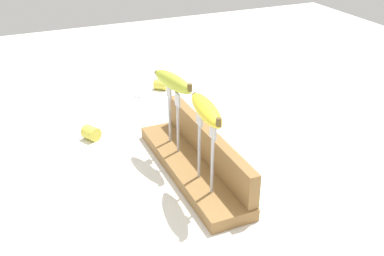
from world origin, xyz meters
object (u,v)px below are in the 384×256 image
at_px(fork_stand_right, 206,145).
at_px(fork_fallen_near, 133,100).
at_px(fork_stand_left, 173,112).
at_px(banana_chunk_far, 161,85).
at_px(banana_chunk_near, 91,133).
at_px(banana_raised_left, 173,81).
at_px(banana_raised_right, 206,110).

distance_m(fork_stand_right, fork_fallen_near, 0.61).
bearing_deg(fork_stand_left, fork_stand_right, 0.00).
relative_size(fork_stand_right, banana_chunk_far, 3.04).
relative_size(fork_stand_left, banana_chunk_far, 2.86).
xyz_separation_m(fork_stand_right, fork_fallen_near, (-0.60, 0.00, -0.13)).
xyz_separation_m(fork_fallen_near, banana_chunk_near, (0.21, -0.19, 0.02)).
relative_size(fork_stand_right, banana_raised_left, 1.08).
xyz_separation_m(fork_stand_left, banana_chunk_near, (-0.19, -0.19, -0.11)).
height_order(banana_raised_right, fork_fallen_near, banana_raised_right).
bearing_deg(banana_chunk_near, fork_stand_left, 45.22).
xyz_separation_m(fork_stand_left, banana_raised_right, (0.20, 0.00, 0.09)).
bearing_deg(fork_stand_left, banana_chunk_near, -134.78).
xyz_separation_m(fork_stand_right, banana_chunk_far, (-0.65, 0.13, -0.12)).
bearing_deg(fork_stand_left, banana_chunk_far, 164.28).
xyz_separation_m(fork_stand_left, fork_fallen_near, (-0.40, 0.00, -0.13)).
bearing_deg(banana_raised_left, banana_chunk_near, -134.77).
bearing_deg(banana_chunk_far, banana_raised_left, -15.72).
bearing_deg(banana_raised_right, banana_chunk_near, -154.02).
distance_m(fork_stand_left, fork_fallen_near, 0.42).
distance_m(banana_raised_left, banana_chunk_far, 0.51).
bearing_deg(banana_chunk_far, banana_raised_right, -11.10).
bearing_deg(fork_fallen_near, fork_stand_left, -0.71).
xyz_separation_m(fork_stand_left, banana_chunk_far, (-0.46, 0.13, -0.11)).
bearing_deg(banana_chunk_far, fork_stand_right, -11.10).
relative_size(fork_stand_left, fork_fallen_near, 1.14).
bearing_deg(fork_fallen_near, fork_stand_right, -0.47).
height_order(fork_stand_left, banana_chunk_near, fork_stand_left).
height_order(banana_raised_right, banana_chunk_far, banana_raised_right).
xyz_separation_m(fork_stand_right, banana_raised_right, (-0.00, 0.00, 0.09)).
height_order(fork_stand_left, fork_fallen_near, fork_stand_left).
bearing_deg(fork_stand_right, fork_stand_left, 180.00).
relative_size(fork_fallen_near, banana_chunk_near, 2.49).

